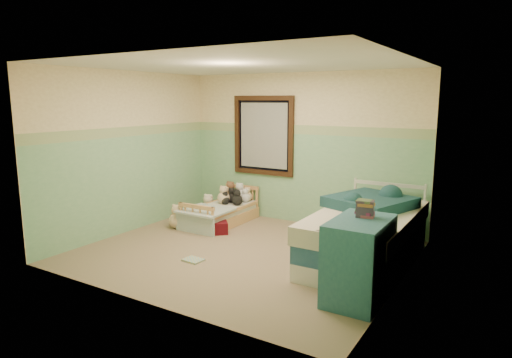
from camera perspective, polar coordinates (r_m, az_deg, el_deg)
The scene contains 33 objects.
floor at distance 6.16m, azimuth -1.79°, elevation -9.48°, with size 4.20×3.60×0.02m, color #867257.
ceiling at distance 5.82m, azimuth -1.94°, elevation 14.57°, with size 4.20×3.60×0.02m, color silver.
wall_back at distance 7.42m, azimuth 5.76°, elevation 3.83°, with size 4.20×0.04×2.50m, color #D1BB8B.
wall_front at distance 4.49m, azimuth -14.53°, elevation -0.58°, with size 4.20×0.04×2.50m, color #D1BB8B.
wall_left at distance 7.22m, azimuth -15.99°, elevation 3.31°, with size 0.04×3.60×2.50m, color #D1BB8B.
wall_right at distance 5.04m, azimuth 18.54°, elevation 0.38°, with size 0.04×3.60×2.50m, color #D1BB8B.
wainscot_mint at distance 7.48m, azimuth 5.65°, elevation 0.01°, with size 4.20×0.01×1.50m, color #70AB7D.
border_strip at distance 7.38m, azimuth 5.76°, elevation 6.32°, with size 4.20×0.01×0.15m, color #4A764A.
window_frame at distance 7.70m, azimuth 0.94°, elevation 5.59°, with size 1.16×0.06×1.36m, color black.
window_blinds at distance 7.71m, azimuth 0.97°, elevation 5.60°, with size 0.92×0.01×1.12m, color #AFAFAB.
toddler_bed_frame at distance 7.56m, azimuth -4.50°, elevation -5.01°, with size 0.68×1.37×0.18m, color tan.
toddler_mattress at distance 7.52m, azimuth -4.52°, elevation -3.92°, with size 0.63×1.31×0.12m, color silver.
patchwork_quilt at distance 7.18m, azimuth -6.51°, elevation -4.03°, with size 0.74×0.68×0.03m, color #85B3D8.
plush_bed_brown at distance 7.97m, azimuth -3.31°, elevation -1.85°, with size 0.22×0.22×0.22m, color brown.
plush_bed_white at distance 7.86m, azimuth -2.11°, elevation -2.03°, with size 0.22×0.22×0.22m, color silver.
plush_bed_tan at distance 7.77m, azimuth -3.92°, elevation -2.31°, with size 0.18×0.18×0.18m, color beige.
plush_bed_dark at distance 7.64m, azimuth -2.51°, elevation -2.56°, with size 0.17×0.17×0.17m, color black.
plush_floor_cream at distance 8.00m, azimuth -6.14°, elevation -3.83°, with size 0.27×0.27×0.27m, color #F7E7CF.
plush_floor_tan at distance 7.35m, azimuth -10.12°, elevation -5.24°, with size 0.26×0.26×0.26m, color beige.
twin_bed_frame at distance 5.94m, azimuth 13.79°, elevation -9.34°, with size 1.07×2.14×0.22m, color silver.
twin_boxspring at distance 5.87m, azimuth 13.88°, elevation -7.31°, with size 1.07×2.14×0.22m, color navy.
twin_mattress at distance 5.81m, azimuth 13.97°, elevation -5.24°, with size 1.11×2.18×0.22m, color beige.
teal_blanket at distance 6.06m, azimuth 14.45°, elevation -2.87°, with size 0.91×0.96×0.14m, color #143438.
dresser at distance 4.77m, azimuth 13.08°, elevation -10.10°, with size 0.54×0.86×0.86m, color #275872.
book_stack at distance 4.75m, azimuth 13.84°, elevation -3.72°, with size 0.18×0.14×0.18m, color #442221.
red_pillow at distance 7.00m, azimuth -4.93°, elevation -6.23°, with size 0.30×0.26×0.18m, color maroon.
floor_book at distance 5.90m, azimuth -8.06°, elevation -10.26°, with size 0.25×0.19×0.02m, color gold.
extra_plush_0 at distance 7.64m, azimuth -4.19°, elevation -2.42°, with size 0.21×0.21×0.21m, color beige.
extra_plush_1 at distance 7.82m, azimuth -1.13°, elevation -2.25°, with size 0.17×0.17×0.17m, color beige.
extra_plush_2 at distance 7.60m, azimuth -4.00°, elevation -2.71°, with size 0.15×0.15×0.15m, color black.
extra_plush_3 at distance 7.52m, azimuth -2.40°, elevation -2.74°, with size 0.18×0.18×0.18m, color black.
extra_plush_4 at distance 7.74m, azimuth -1.38°, elevation -2.41°, with size 0.16×0.16×0.16m, color silver.
extra_plush_5 at distance 7.73m, azimuth -3.13°, elevation -2.40°, with size 0.18×0.18×0.18m, color black.
Camera 1 is at (3.18, -4.86, 2.06)m, focal length 31.15 mm.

